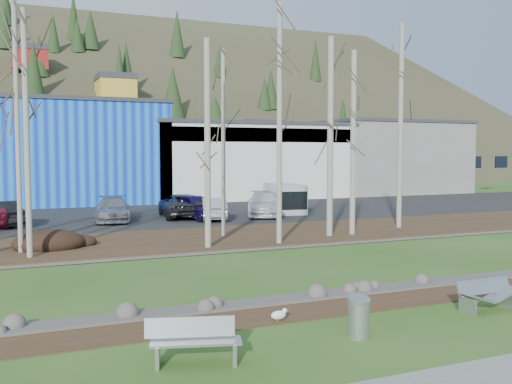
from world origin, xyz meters
name	(u,v)px	position (x,y,z in m)	size (l,w,h in m)	color
ground	(367,331)	(0.00, 0.00, 0.00)	(200.00, 200.00, 0.00)	#2E5115
dirt_strip	(322,308)	(0.00, 2.10, 0.01)	(80.00, 1.80, 0.03)	#382616
near_bank_rocks	(305,299)	(0.00, 3.10, 0.00)	(80.00, 0.80, 0.50)	#47423D
river	(250,271)	(0.00, 7.20, 0.00)	(80.00, 8.00, 0.90)	#122230
far_bank_rocks	(212,252)	(0.00, 11.30, 0.00)	(80.00, 0.80, 0.46)	#47423D
far_bank	(190,240)	(0.00, 14.50, 0.07)	(80.00, 7.00, 0.15)	#382616
parking_lot	(144,216)	(0.00, 25.00, 0.07)	(80.00, 14.00, 0.14)	black
building_blue	(34,152)	(-6.00, 39.00, 4.16)	(20.40, 12.24, 8.30)	#0E33C0
building_white	(239,160)	(12.00, 38.98, 3.41)	(18.36, 12.24, 6.80)	silver
building_grey	(382,157)	(28.00, 39.00, 3.66)	(14.28, 12.24, 7.30)	slate
hillside	(64,67)	(0.00, 84.00, 17.50)	(160.00, 72.00, 35.00)	#312F1D
bench_intact	(194,341)	(-4.29, -0.39, 0.45)	(1.86, 1.00, 0.89)	#A7AAAB
bench_damaged	(487,295)	(3.91, 0.26, 0.40)	(1.80, 0.65, 0.79)	#A7AAAB
litter_bin	(359,319)	(-0.44, -0.30, 0.43)	(0.49, 0.49, 0.85)	#A7AAAB
seagull	(279,315)	(-1.60, 1.42, 0.19)	(0.47, 0.22, 0.34)	gold
dirt_mound	(49,241)	(-6.22, 14.12, 0.44)	(2.93, 2.07, 0.57)	black
birch_1	(17,128)	(-7.32, 13.54, 5.12)	(0.19, 0.19, 9.94)	#A39F92
birch_3	(27,134)	(-7.01, 12.24, 4.82)	(0.22, 0.22, 9.34)	#A39F92
birch_4	(207,144)	(-0.01, 11.82, 4.50)	(0.26, 0.26, 8.70)	#A39F92
birch_5	(223,143)	(1.69, 14.60, 4.57)	(0.20, 0.20, 8.83)	#A39F92
birch_6	(279,125)	(3.20, 11.59, 5.35)	(0.23, 0.23, 10.39)	#A39F92
birch_7	(330,137)	(6.39, 12.68, 4.86)	(0.29, 0.29, 9.43)	#A39F92
birch_8	(353,143)	(7.69, 12.71, 4.59)	(0.27, 0.27, 8.88)	#A39F92
birch_9	(400,126)	(11.37, 13.92, 5.53)	(0.26, 0.26, 10.75)	#A39F92
car_1	(1,214)	(-8.20, 22.77, 0.83)	(1.45, 4.16, 1.37)	black
car_3	(113,209)	(-2.26, 22.75, 0.83)	(1.92, 4.73, 1.37)	gray
car_4	(193,206)	(2.36, 21.86, 0.90)	(1.80, 4.48, 1.53)	#190F46
car_5	(214,208)	(3.42, 21.19, 0.80)	(1.39, 3.98, 1.31)	silver
car_6	(181,206)	(1.96, 23.13, 0.86)	(2.39, 5.18, 1.44)	#2A2B2D
car_7	(264,204)	(7.01, 21.87, 0.88)	(2.07, 5.10, 1.48)	white
van_white	(285,198)	(9.08, 23.10, 1.08)	(2.39, 4.52, 1.88)	silver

